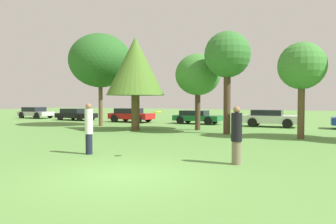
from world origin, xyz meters
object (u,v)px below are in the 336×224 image
at_px(frisbee, 157,112).
at_px(tree_4, 302,67).
at_px(person_catcher, 237,135).
at_px(parked_car_green, 197,117).
at_px(person_thrower, 89,128).
at_px(tree_3, 227,56).
at_px(tree_1, 135,67).
at_px(parked_car_red, 131,115).
at_px(parked_car_silver, 35,112).
at_px(tree_0, 100,61).
at_px(tree_2, 198,75).
at_px(parked_car_black, 76,114).
at_px(parked_car_white, 270,118).

distance_m(frisbee, tree_4, 9.36).
height_order(person_catcher, parked_car_green, person_catcher).
xyz_separation_m(person_thrower, frisbee, (2.71, 0.27, 0.62)).
distance_m(tree_3, parked_car_green, 9.00).
height_order(person_thrower, parked_car_green, person_thrower).
relative_size(tree_1, parked_car_red, 1.55).
distance_m(person_catcher, tree_3, 9.64).
xyz_separation_m(person_thrower, tree_4, (6.82, 8.41, 2.75)).
relative_size(parked_car_silver, parked_car_red, 0.96).
bearing_deg(parked_car_red, tree_0, -86.67).
distance_m(frisbee, parked_car_red, 18.32).
bearing_deg(tree_2, tree_4, -18.86).
distance_m(frisbee, tree_0, 14.91).
xyz_separation_m(tree_3, tree_4, (4.08, -0.66, -0.89)).
xyz_separation_m(tree_1, tree_2, (3.63, 2.03, -0.53)).
bearing_deg(parked_car_green, tree_3, -56.70).
xyz_separation_m(frisbee, parked_car_red, (-10.63, 14.90, -0.91)).
height_order(parked_car_black, parked_car_green, parked_car_black).
xyz_separation_m(person_thrower, parked_car_green, (-1.70, 15.80, -0.36)).
bearing_deg(frisbee, parked_car_red, 125.51).
bearing_deg(parked_car_silver, tree_4, -15.08).
bearing_deg(tree_4, parked_car_white, 109.42).
relative_size(tree_1, tree_3, 1.02).
distance_m(person_thrower, tree_1, 9.77).
xyz_separation_m(parked_car_silver, parked_car_red, (13.03, -0.65, 0.01)).
relative_size(person_catcher, tree_3, 0.30).
bearing_deg(parked_car_black, person_thrower, -46.41).
distance_m(tree_4, parked_car_white, 8.06).
bearing_deg(parked_car_black, parked_car_white, 0.97).
xyz_separation_m(frisbee, tree_2, (-2.40, 10.35, 2.10)).
relative_size(person_catcher, tree_1, 0.29).
bearing_deg(parked_car_black, tree_3, -19.46).
bearing_deg(parked_car_red, parked_car_green, 5.61).
distance_m(parked_car_silver, parked_car_white, 25.29).
height_order(parked_car_green, parked_car_white, parked_car_white).
bearing_deg(tree_4, person_catcher, -100.55).
distance_m(parked_car_silver, parked_car_green, 19.25).
distance_m(tree_4, parked_car_red, 16.50).
xyz_separation_m(tree_2, tree_4, (6.51, -2.22, 0.03)).
bearing_deg(tree_0, tree_2, 1.34).
xyz_separation_m(frisbee, tree_1, (-6.03, 8.32, 2.63)).
relative_size(tree_0, tree_1, 1.15).
relative_size(frisbee, parked_car_black, 0.07).
height_order(tree_1, tree_4, tree_1).
bearing_deg(parked_car_silver, parked_car_black, -6.59).
height_order(tree_0, tree_1, tree_0).
height_order(parked_car_silver, parked_car_black, parked_car_silver).
bearing_deg(parked_car_white, tree_3, -104.18).
bearing_deg(tree_3, tree_0, 172.42).
height_order(person_thrower, person_catcher, person_thrower).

